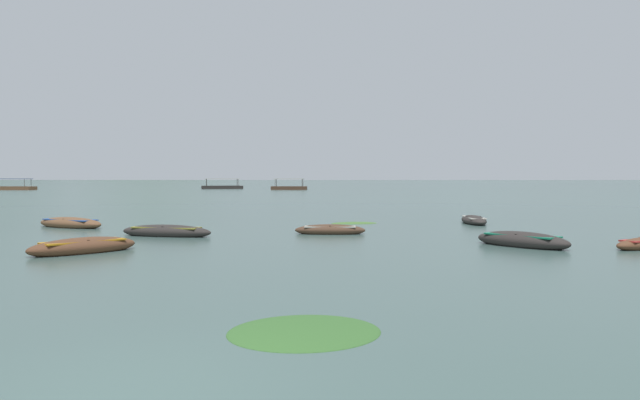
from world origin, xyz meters
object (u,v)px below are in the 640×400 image
rowboat_6 (83,247)px  ferry_1 (11,188)px  rowboat_0 (166,232)px  rowboat_5 (70,223)px  ferry_0 (222,187)px  ferry_2 (289,188)px  rowboat_1 (522,241)px  rowboat_2 (474,220)px  rowboat_4 (330,230)px

rowboat_6 → ferry_1: 119.30m
rowboat_0 → ferry_1: bearing=118.6°
rowboat_5 → ferry_0: 107.73m
ferry_2 → ferry_0: bearing=143.8°
rowboat_1 → rowboat_2: size_ratio=0.97×
rowboat_0 → ferry_1: (-55.09, 101.14, 0.26)m
ferry_2 → rowboat_5: bearing=-95.1°
rowboat_0 → rowboat_1: size_ratio=1.15×
rowboat_2 → rowboat_5: size_ratio=0.89×
rowboat_6 → ferry_2: ferry_2 is taller
rowboat_5 → rowboat_6: (4.27, -9.98, -0.00)m
rowboat_2 → ferry_0: size_ratio=0.37×
rowboat_0 → rowboat_5: size_ratio=0.99×
ferry_0 → rowboat_2: bearing=-75.5°
rowboat_5 → rowboat_6: 10.85m
ferry_2 → rowboat_0: bearing=-91.6°
rowboat_4 → rowboat_6: bearing=-142.7°
rowboat_5 → ferry_1: ferry_1 is taller
ferry_2 → rowboat_2: bearing=-82.9°
rowboat_1 → rowboat_6: rowboat_1 is taller
ferry_2 → rowboat_4: bearing=-87.7°
rowboat_5 → ferry_2: 96.45m
rowboat_2 → rowboat_4: bearing=-144.2°
rowboat_2 → ferry_1: (-69.69, 94.68, 0.28)m
rowboat_5 → ferry_0: ferry_0 is taller
rowboat_0 → ferry_0: (-12.75, 112.09, 0.26)m
ferry_1 → rowboat_2: bearing=-53.6°
rowboat_0 → rowboat_5: bearing=141.0°
rowboat_4 → ferry_2: (-3.93, 99.85, 0.29)m
rowboat_5 → ferry_2: (8.49, 96.08, 0.25)m
rowboat_1 → ferry_2: (-10.39, 104.73, 0.25)m
rowboat_5 → ferry_2: size_ratio=0.54×
rowboat_1 → ferry_0: 119.02m
rowboat_2 → rowboat_6: rowboat_6 is taller
rowboat_0 → ferry_0: 112.81m
ferry_1 → ferry_2: 57.92m
rowboat_4 → ferry_0: 112.97m
rowboat_2 → rowboat_5: (-20.26, -1.88, 0.03)m
rowboat_1 → rowboat_4: bearing=143.0°
rowboat_0 → rowboat_2: rowboat_0 is taller
rowboat_0 → rowboat_6: bearing=-104.5°
rowboat_0 → rowboat_1: (13.22, -4.06, 0.02)m
ferry_2 → rowboat_1: bearing=-84.3°
rowboat_4 → rowboat_5: rowboat_5 is taller
rowboat_0 → rowboat_6: (-1.40, -5.39, 0.01)m
rowboat_6 → ferry_2: size_ratio=0.43×
rowboat_6 → ferry_2: bearing=87.7°
rowboat_5 → ferry_1: size_ratio=0.41×
rowboat_1 → rowboat_2: 10.62m
rowboat_4 → ferry_2: ferry_2 is taller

